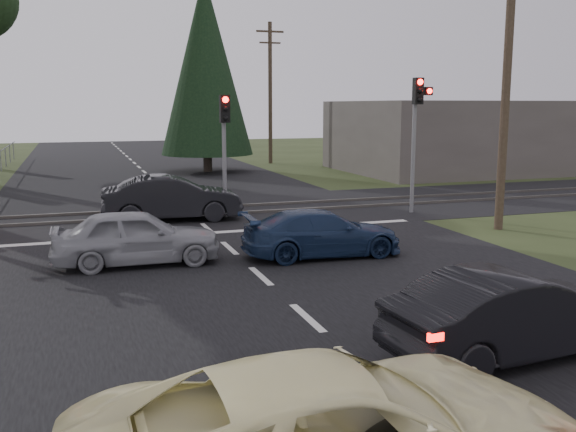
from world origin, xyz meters
name	(u,v)px	position (x,y,z in m)	size (l,w,h in m)	color
ground	(307,318)	(0.00, 0.00, 0.00)	(120.00, 120.00, 0.00)	#2C3719
road	(201,223)	(0.00, 10.00, 0.01)	(14.00, 100.00, 0.01)	black
rail_corridor	(190,213)	(0.00, 12.00, 0.01)	(120.00, 8.00, 0.01)	black
stop_line	(212,233)	(0.00, 8.20, 0.01)	(13.00, 0.35, 0.00)	silver
rail_near	(194,215)	(0.00, 11.20, 0.05)	(120.00, 0.12, 0.10)	#59544C
rail_far	(186,208)	(0.00, 12.80, 0.05)	(120.00, 0.12, 0.10)	#59544C
traffic_signal_right	(417,119)	(7.55, 9.47, 3.31)	(0.68, 0.48, 4.70)	slate
traffic_signal_center	(225,135)	(1.00, 10.68, 2.81)	(0.32, 0.48, 4.10)	slate
utility_pole_near	(507,73)	(8.50, 6.00, 4.73)	(1.80, 0.26, 9.00)	#4C3D2D
utility_pole_mid	(270,90)	(8.50, 30.00, 4.73)	(1.80, 0.26, 9.00)	#4C3D2D
utility_pole_far	(198,96)	(8.50, 55.00, 4.73)	(1.80, 0.26, 9.00)	#4C3D2D
conifer_tree	(206,65)	(3.50, 26.00, 5.99)	(5.20, 5.20, 11.00)	#473D33
building_right	(466,136)	(18.00, 22.00, 2.00)	(14.00, 10.00, 4.00)	#59514C
dark_hatchback	(513,314)	(2.32, -2.65, 0.67)	(1.41, 4.04, 1.33)	black
silver_car	(136,237)	(-2.50, 5.00, 0.67)	(1.59, 3.94, 1.34)	gray
blue_sedan	(322,233)	(2.01, 4.39, 0.59)	(1.65, 4.05, 1.18)	#172847
dark_car_far	(172,198)	(-0.81, 10.69, 0.74)	(1.57, 4.51, 1.48)	black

